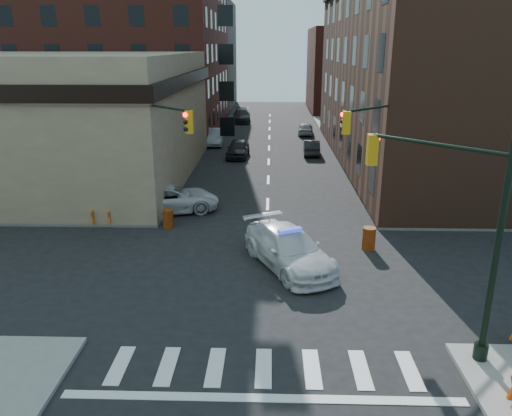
# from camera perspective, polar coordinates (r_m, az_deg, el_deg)

# --- Properties ---
(ground) EXTENTS (140.00, 140.00, 0.00)m
(ground) POSITION_cam_1_polar(r_m,az_deg,el_deg) (22.12, 1.14, -7.43)
(ground) COLOR black
(ground) RESTS_ON ground
(sidewalk_nw) EXTENTS (34.00, 54.50, 0.15)m
(sidewalk_nw) POSITION_cam_1_polar(r_m,az_deg,el_deg) (58.34, -21.90, 7.47)
(sidewalk_nw) COLOR gray
(sidewalk_nw) RESTS_ON ground
(sidewalk_ne) EXTENTS (34.00, 54.50, 0.15)m
(sidewalk_ne) POSITION_cam_1_polar(r_m,az_deg,el_deg) (58.22, 24.98, 7.07)
(sidewalk_ne) COLOR gray
(sidewalk_ne) RESTS_ON ground
(bank_building) EXTENTS (22.00, 22.00, 9.00)m
(bank_building) POSITION_cam_1_polar(r_m,az_deg,el_deg) (40.61, -23.65, 9.49)
(bank_building) COLOR #9A8965
(bank_building) RESTS_ON ground
(apartment_block) EXTENTS (25.00, 25.00, 24.00)m
(apartment_block) POSITION_cam_1_polar(r_m,az_deg,el_deg) (62.84, -16.55, 19.65)
(apartment_block) COLOR #5C251D
(apartment_block) RESTS_ON ground
(commercial_row_ne) EXTENTS (14.00, 34.00, 14.00)m
(commercial_row_ne) POSITION_cam_1_polar(r_m,az_deg,el_deg) (44.43, 19.08, 13.88)
(commercial_row_ne) COLOR #4F2E1F
(commercial_row_ne) RESTS_ON ground
(filler_nw) EXTENTS (20.00, 18.00, 16.00)m
(filler_nw) POSITION_cam_1_polar(r_m,az_deg,el_deg) (83.55, -9.87, 16.79)
(filler_nw) COLOR brown
(filler_nw) RESTS_ON ground
(filler_ne) EXTENTS (16.00, 16.00, 12.00)m
(filler_ne) POSITION_cam_1_polar(r_m,az_deg,el_deg) (79.26, 12.19, 15.15)
(filler_ne) COLOR #5C251D
(filler_ne) RESTS_ON ground
(signal_pole_se) EXTENTS (5.40, 5.27, 8.00)m
(signal_pole_se) POSITION_cam_1_polar(r_m,az_deg,el_deg) (16.34, 22.71, -0.85)
(signal_pole_se) COLOR black
(signal_pole_se) RESTS_ON sidewalk_se
(signal_pole_nw) EXTENTS (3.58, 3.67, 8.00)m
(signal_pole_nw) POSITION_cam_1_polar(r_m,az_deg,el_deg) (26.51, -11.50, 6.44)
(signal_pole_nw) COLOR black
(signal_pole_nw) RESTS_ON sidewalk_nw
(signal_pole_ne) EXTENTS (3.67, 3.58, 8.00)m
(signal_pole_ne) POSITION_cam_1_polar(r_m,az_deg,el_deg) (26.45, 14.15, 6.23)
(signal_pole_ne) COLOR black
(signal_pole_ne) RESTS_ON sidewalk_ne
(tree_ne_near) EXTENTS (3.00, 3.00, 4.85)m
(tree_ne_near) POSITION_cam_1_polar(r_m,az_deg,el_deg) (46.93, 10.87, 10.38)
(tree_ne_near) COLOR black
(tree_ne_near) RESTS_ON sidewalk_ne
(tree_ne_far) EXTENTS (3.00, 3.00, 4.85)m
(tree_ne_far) POSITION_cam_1_polar(r_m,az_deg,el_deg) (54.79, 9.59, 11.52)
(tree_ne_far) COLOR black
(tree_ne_far) RESTS_ON sidewalk_ne
(police_car) EXTENTS (4.75, 6.36, 1.71)m
(police_car) POSITION_cam_1_polar(r_m,az_deg,el_deg) (22.43, 3.79, -4.69)
(police_car) COLOR silver
(police_car) RESTS_ON ground
(pickup) EXTENTS (6.26, 4.11, 1.60)m
(pickup) POSITION_cam_1_polar(r_m,az_deg,el_deg) (30.23, -9.74, 1.04)
(pickup) COLOR silver
(pickup) RESTS_ON ground
(parked_car_wnear) EXTENTS (2.05, 4.60, 1.54)m
(parked_car_wnear) POSITION_cam_1_polar(r_m,az_deg,el_deg) (44.76, -2.06, 6.79)
(parked_car_wnear) COLOR black
(parked_car_wnear) RESTS_ON ground
(parked_car_wfar) EXTENTS (1.92, 4.89, 1.58)m
(parked_car_wfar) POSITION_cam_1_polar(r_m,az_deg,el_deg) (50.72, -4.77, 8.11)
(parked_car_wfar) COLOR #97999F
(parked_car_wfar) RESTS_ON ground
(parked_car_wdeep) EXTENTS (2.50, 5.65, 1.61)m
(parked_car_wdeep) POSITION_cam_1_polar(r_m,az_deg,el_deg) (66.05, -1.65, 10.50)
(parked_car_wdeep) COLOR black
(parked_car_wdeep) RESTS_ON ground
(parked_car_enear) EXTENTS (1.56, 4.10, 1.34)m
(parked_car_enear) POSITION_cam_1_polar(r_m,az_deg,el_deg) (46.14, 6.35, 6.91)
(parked_car_enear) COLOR black
(parked_car_enear) RESTS_ON ground
(parked_car_efar) EXTENTS (1.88, 4.14, 1.38)m
(parked_car_efar) POSITION_cam_1_polar(r_m,az_deg,el_deg) (56.65, 5.70, 9.03)
(parked_car_efar) COLOR #999CA2
(parked_car_efar) RESTS_ON ground
(pedestrian_a) EXTENTS (0.74, 0.69, 1.69)m
(pedestrian_a) POSITION_cam_1_polar(r_m,az_deg,el_deg) (28.47, -14.49, 0.06)
(pedestrian_a) COLOR black
(pedestrian_a) RESTS_ON sidewalk_nw
(pedestrian_b) EXTENTS (0.91, 0.71, 1.85)m
(pedestrian_b) POSITION_cam_1_polar(r_m,az_deg,el_deg) (31.43, -14.42, 1.91)
(pedestrian_b) COLOR black
(pedestrian_b) RESTS_ON sidewalk_nw
(pedestrian_c) EXTENTS (1.00, 0.73, 1.58)m
(pedestrian_c) POSITION_cam_1_polar(r_m,az_deg,el_deg) (30.31, -21.92, 0.29)
(pedestrian_c) COLOR #212832
(pedestrian_c) RESTS_ON sidewalk_nw
(barrel_road) EXTENTS (0.72, 0.72, 1.13)m
(barrel_road) POSITION_cam_1_polar(r_m,az_deg,el_deg) (24.95, 12.77, -3.44)
(barrel_road) COLOR #C83709
(barrel_road) RESTS_ON ground
(barrel_bank) EXTENTS (0.71, 0.71, 1.02)m
(barrel_bank) POSITION_cam_1_polar(r_m,az_deg,el_deg) (27.67, -10.01, -1.21)
(barrel_bank) COLOR red
(barrel_bank) RESTS_ON ground
(barricade_nw_a) EXTENTS (1.24, 0.69, 0.89)m
(barricade_nw_a) POSITION_cam_1_polar(r_m,az_deg,el_deg) (28.70, -17.19, -0.88)
(barricade_nw_a) COLOR #C35B09
(barricade_nw_a) RESTS_ON sidewalk_nw
(barricade_nw_b) EXTENTS (1.28, 0.79, 0.90)m
(barricade_nw_b) POSITION_cam_1_polar(r_m,az_deg,el_deg) (31.48, -19.86, 0.51)
(barricade_nw_b) COLOR #C86009
(barricade_nw_b) RESTS_ON sidewalk_nw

